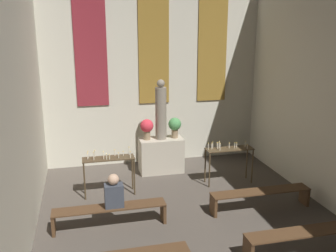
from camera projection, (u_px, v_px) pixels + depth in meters
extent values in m
cube|color=beige|center=(153.00, 68.00, 10.38)|extent=(6.27, 0.12, 5.41)
cube|color=maroon|center=(91.00, 49.00, 9.79)|extent=(0.84, 0.03, 3.03)
cube|color=olive|center=(154.00, 48.00, 10.17)|extent=(0.84, 0.03, 3.03)
cube|color=olive|center=(212.00, 47.00, 10.54)|extent=(0.84, 0.03, 3.03)
cube|color=beige|center=(0.00, 112.00, 4.94)|extent=(0.12, 10.22, 5.41)
cube|color=#BCB29E|center=(161.00, 155.00, 10.05)|extent=(1.16, 0.59, 0.93)
cylinder|color=gray|center=(161.00, 113.00, 9.76)|extent=(0.29, 0.29, 1.37)
sphere|color=gray|center=(161.00, 83.00, 9.56)|extent=(0.20, 0.20, 0.20)
cylinder|color=#937A5B|center=(147.00, 135.00, 9.81)|extent=(0.17, 0.17, 0.26)
sphere|color=#DB3342|center=(147.00, 126.00, 9.75)|extent=(0.34, 0.34, 0.34)
cylinder|color=#937A5B|center=(175.00, 133.00, 9.98)|extent=(0.17, 0.17, 0.26)
sphere|color=#4C9351|center=(175.00, 124.00, 9.92)|extent=(0.34, 0.34, 0.34)
cube|color=#473823|center=(108.00, 158.00, 8.55)|extent=(1.18, 0.38, 0.02)
cylinder|color=#473823|center=(85.00, 182.00, 8.39)|extent=(0.04, 0.04, 0.88)
cylinder|color=#473823|center=(134.00, 177.00, 8.64)|extent=(0.04, 0.04, 0.88)
cylinder|color=#473823|center=(84.00, 176.00, 8.69)|extent=(0.04, 0.04, 0.88)
cylinder|color=#473823|center=(132.00, 172.00, 8.94)|extent=(0.04, 0.04, 0.88)
cylinder|color=silver|center=(107.00, 157.00, 8.42)|extent=(0.02, 0.02, 0.12)
sphere|color=#F9CC4C|center=(106.00, 154.00, 8.40)|extent=(0.02, 0.02, 0.02)
cylinder|color=silver|center=(129.00, 151.00, 8.75)|extent=(0.02, 0.02, 0.17)
sphere|color=#F9CC4C|center=(129.00, 147.00, 8.72)|extent=(0.02, 0.02, 0.02)
cylinder|color=silver|center=(88.00, 155.00, 8.53)|extent=(0.02, 0.02, 0.14)
sphere|color=#F9CC4C|center=(88.00, 151.00, 8.51)|extent=(0.02, 0.02, 0.02)
cylinder|color=silver|center=(88.00, 156.00, 8.46)|extent=(0.02, 0.02, 0.13)
sphere|color=#F9CC4C|center=(87.00, 153.00, 8.44)|extent=(0.02, 0.02, 0.02)
cylinder|color=silver|center=(95.00, 154.00, 8.59)|extent=(0.02, 0.02, 0.15)
sphere|color=#F9CC4C|center=(95.00, 150.00, 8.57)|extent=(0.02, 0.02, 0.02)
cylinder|color=silver|center=(104.00, 156.00, 8.44)|extent=(0.02, 0.02, 0.17)
sphere|color=#F9CC4C|center=(103.00, 152.00, 8.42)|extent=(0.02, 0.02, 0.02)
cylinder|color=silver|center=(109.00, 157.00, 8.43)|extent=(0.02, 0.02, 0.10)
sphere|color=#F9CC4C|center=(109.00, 155.00, 8.42)|extent=(0.02, 0.02, 0.02)
cylinder|color=silver|center=(94.00, 156.00, 8.40)|extent=(0.02, 0.02, 0.17)
sphere|color=#F9CC4C|center=(93.00, 152.00, 8.37)|extent=(0.02, 0.02, 0.02)
cylinder|color=silver|center=(115.00, 153.00, 8.67)|extent=(0.02, 0.02, 0.13)
sphere|color=#F9CC4C|center=(115.00, 150.00, 8.65)|extent=(0.02, 0.02, 0.02)
cylinder|color=silver|center=(130.00, 155.00, 8.53)|extent=(0.02, 0.02, 0.14)
sphere|color=#F9CC4C|center=(130.00, 152.00, 8.51)|extent=(0.02, 0.02, 0.02)
cylinder|color=silver|center=(123.00, 154.00, 8.68)|extent=(0.02, 0.02, 0.09)
sphere|color=#F9CC4C|center=(123.00, 151.00, 8.67)|extent=(0.02, 0.02, 0.02)
cylinder|color=silver|center=(119.00, 156.00, 8.52)|extent=(0.02, 0.02, 0.11)
sphere|color=#F9CC4C|center=(118.00, 153.00, 8.50)|extent=(0.02, 0.02, 0.02)
cube|color=#473823|center=(229.00, 149.00, 9.21)|extent=(1.18, 0.38, 0.02)
cylinder|color=#473823|center=(209.00, 170.00, 9.05)|extent=(0.04, 0.04, 0.88)
cylinder|color=#473823|center=(252.00, 166.00, 9.30)|extent=(0.04, 0.04, 0.88)
cylinder|color=#473823|center=(205.00, 166.00, 9.35)|extent=(0.04, 0.04, 0.88)
cylinder|color=#473823|center=(247.00, 162.00, 9.60)|extent=(0.04, 0.04, 0.88)
cylinder|color=silver|center=(217.00, 145.00, 9.24)|extent=(0.02, 0.02, 0.13)
sphere|color=#F9CC4C|center=(217.00, 143.00, 9.22)|extent=(0.02, 0.02, 0.02)
cylinder|color=silver|center=(212.00, 146.00, 9.14)|extent=(0.02, 0.02, 0.14)
sphere|color=#F9CC4C|center=(212.00, 143.00, 9.12)|extent=(0.02, 0.02, 0.02)
cylinder|color=silver|center=(213.00, 146.00, 9.20)|extent=(0.02, 0.02, 0.15)
sphere|color=#F9CC4C|center=(213.00, 142.00, 9.18)|extent=(0.02, 0.02, 0.02)
cylinder|color=silver|center=(235.00, 146.00, 9.22)|extent=(0.02, 0.02, 0.13)
sphere|color=#F9CC4C|center=(235.00, 143.00, 9.20)|extent=(0.02, 0.02, 0.02)
cylinder|color=silver|center=(218.00, 146.00, 9.15)|extent=(0.02, 0.02, 0.15)
sphere|color=#F9CC4C|center=(218.00, 143.00, 9.13)|extent=(0.02, 0.02, 0.02)
cylinder|color=silver|center=(220.00, 147.00, 9.04)|extent=(0.02, 0.02, 0.17)
sphere|color=#F9CC4C|center=(220.00, 143.00, 9.02)|extent=(0.02, 0.02, 0.02)
cylinder|color=silver|center=(208.00, 147.00, 9.11)|extent=(0.02, 0.02, 0.15)
sphere|color=#F9CC4C|center=(208.00, 143.00, 9.08)|extent=(0.02, 0.02, 0.02)
cylinder|color=silver|center=(245.00, 144.00, 9.34)|extent=(0.02, 0.02, 0.13)
sphere|color=#F9CC4C|center=(245.00, 141.00, 9.32)|extent=(0.02, 0.02, 0.02)
cylinder|color=silver|center=(247.00, 147.00, 9.17)|extent=(0.02, 0.02, 0.09)
sphere|color=#F9CC4C|center=(247.00, 145.00, 9.16)|extent=(0.02, 0.02, 0.02)
cylinder|color=silver|center=(237.00, 145.00, 9.26)|extent=(0.02, 0.02, 0.12)
sphere|color=#F9CC4C|center=(237.00, 143.00, 9.24)|extent=(0.02, 0.02, 0.02)
cylinder|color=silver|center=(229.00, 146.00, 9.23)|extent=(0.02, 0.02, 0.12)
sphere|color=#F9CC4C|center=(229.00, 143.00, 9.21)|extent=(0.02, 0.02, 0.02)
cylinder|color=silver|center=(219.00, 145.00, 9.23)|extent=(0.02, 0.02, 0.16)
sphere|color=#F9CC4C|center=(219.00, 142.00, 9.20)|extent=(0.02, 0.02, 0.02)
cube|color=#4C331E|center=(306.00, 231.00, 6.38)|extent=(2.19, 0.36, 0.03)
cube|color=#4C331E|center=(248.00, 251.00, 6.19)|extent=(0.06, 0.32, 0.40)
cube|color=#4C331E|center=(110.00, 207.00, 7.23)|extent=(2.19, 0.36, 0.03)
cube|color=#4C331E|center=(53.00, 224.00, 7.05)|extent=(0.06, 0.32, 0.40)
cube|color=#4C331E|center=(163.00, 211.00, 7.53)|extent=(0.06, 0.32, 0.40)
cube|color=#4C331E|center=(261.00, 191.00, 7.95)|extent=(2.19, 0.36, 0.03)
cube|color=#4C331E|center=(213.00, 206.00, 7.77)|extent=(0.06, 0.32, 0.40)
cube|color=#4C331E|center=(304.00, 195.00, 8.24)|extent=(0.06, 0.32, 0.40)
cube|color=#383D47|center=(114.00, 195.00, 7.19)|extent=(0.36, 0.24, 0.45)
sphere|color=tan|center=(113.00, 179.00, 7.11)|extent=(0.21, 0.21, 0.21)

